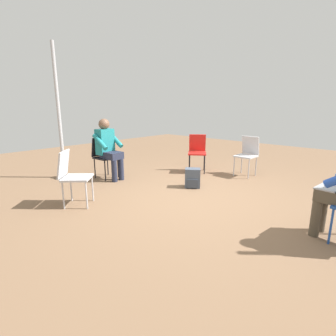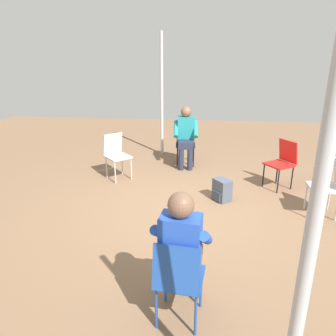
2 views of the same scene
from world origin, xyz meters
name	(u,v)px [view 1 (image 1 of 2)]	position (x,y,z in m)	size (l,w,h in m)	color
ground_plane	(194,199)	(0.00, 0.00, 0.00)	(14.00, 14.00, 0.00)	brown
chair_south	(104,154)	(0.22, -2.22, 0.50)	(0.43, 0.46, 0.85)	black
chair_southeast	(72,174)	(1.47, -1.21, 0.50)	(0.58, 0.59, 0.85)	#B7B7BC
chair_southwest	(197,150)	(-1.54, -1.08, 0.50)	(0.58, 0.57, 0.85)	red
chair_west	(247,153)	(-1.98, -0.06, 0.50)	(0.44, 0.40, 0.85)	#B7B7BC
person_in_teal	(108,146)	(0.21, -2.05, 0.69)	(0.52, 0.54, 1.24)	#23283D
backpack_near_laptop_user	(193,179)	(-0.48, -0.40, 0.16)	(0.33, 0.34, 0.36)	#475160
tent_pole_near	(59,113)	(0.81, -2.84, 1.35)	(0.07, 0.07, 2.71)	#B2B2B7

